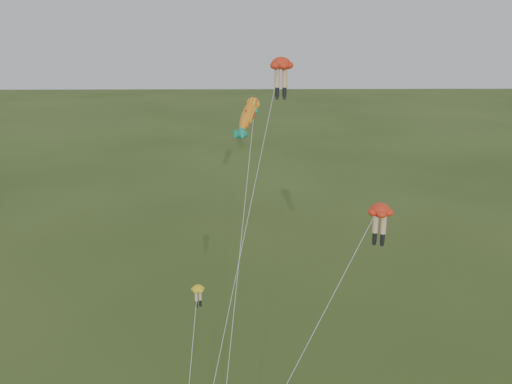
{
  "coord_description": "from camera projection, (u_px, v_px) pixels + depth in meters",
  "views": [
    {
      "loc": [
        0.9,
        -27.26,
        22.19
      ],
      "look_at": [
        1.44,
        6.0,
        11.78
      ],
      "focal_mm": 40.0,
      "sensor_mm": 36.0,
      "label": 1
    }
  ],
  "objects": [
    {
      "name": "legs_kite_red_high",
      "position": [
        280.0,
        70.0,
        38.72
      ],
      "size": [
        5.75,
        13.93,
        19.41
      ],
      "rotation": [
        0.0,
        0.0,
        -0.04
      ],
      "color": "red",
      "rests_on": "ground"
    },
    {
      "name": "legs_kite_yellow",
      "position": [
        197.0,
        302.0,
        31.43
      ],
      "size": [
        1.35,
        4.07,
        7.9
      ],
      "rotation": [
        0.0,
        0.0,
        0.48
      ],
      "color": "yellow",
      "rests_on": "ground"
    },
    {
      "name": "legs_kite_red_mid",
      "position": [
        378.0,
        216.0,
        31.35
      ],
      "size": [
        8.18,
        6.02,
        12.28
      ],
      "rotation": [
        0.0,
        0.0,
        -0.39
      ],
      "color": "red",
      "rests_on": "ground"
    },
    {
      "name": "fish_kite",
      "position": [
        248.0,
        116.0,
        34.58
      ],
      "size": [
        2.65,
        9.65,
        17.55
      ],
      "rotation": [
        0.68,
        0.0,
        -0.44
      ],
      "color": "gold",
      "rests_on": "ground"
    }
  ]
}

